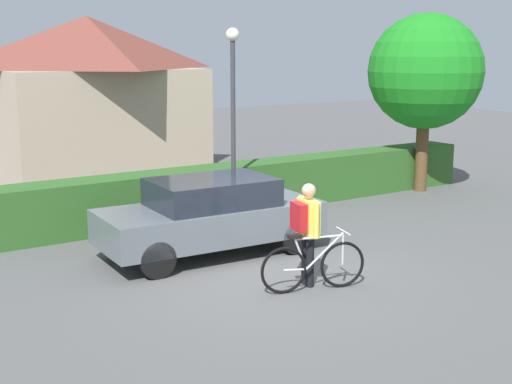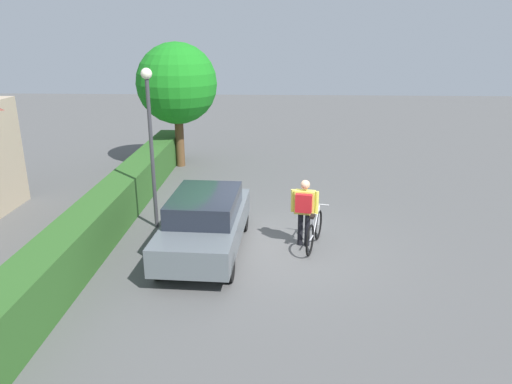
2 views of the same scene
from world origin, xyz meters
TOP-DOWN VIEW (x-y plane):
  - ground_plane at (0.00, 0.00)m, footprint 60.00×60.00m
  - hedge_row at (0.00, 4.45)m, footprint 17.96×0.90m
  - parked_car_near at (-0.28, 1.71)m, footprint 4.20×1.90m
  - bicycle at (0.09, -0.93)m, footprint 1.72×0.65m
  - person_rider at (0.14, -0.66)m, footprint 0.42×0.67m
  - street_lamp at (1.18, 3.27)m, footprint 0.28×0.28m
  - tree_kerbside at (7.48, 3.81)m, footprint 3.04×3.04m

SIDE VIEW (x-z plane):
  - ground_plane at x=0.00m, z-range 0.00..0.00m
  - bicycle at x=0.09m, z-range -0.06..0.89m
  - hedge_row at x=0.00m, z-range 0.00..1.14m
  - parked_car_near at x=-0.28m, z-range 0.04..1.49m
  - person_rider at x=0.14m, z-range 0.18..1.88m
  - street_lamp at x=1.18m, z-range 0.62..4.84m
  - tree_kerbside at x=7.48m, z-range 0.83..5.55m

